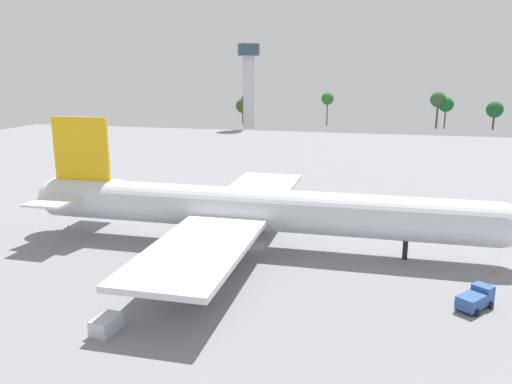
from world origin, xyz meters
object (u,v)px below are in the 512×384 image
(cargo_loader, at_px, (166,206))
(cargo_container_fore, at_px, (106,325))
(cargo_airplane, at_px, (253,210))
(control_tower, at_px, (249,77))
(safety_cone_tail, at_px, (68,226))
(maintenance_van, at_px, (476,298))
(safety_cone_nose, at_px, (495,271))

(cargo_loader, distance_m, cargo_container_fore, 44.10)
(cargo_airplane, relative_size, control_tower, 1.97)
(cargo_loader, relative_size, control_tower, 0.12)
(safety_cone_tail, height_order, control_tower, control_tower)
(maintenance_van, bearing_deg, cargo_container_fore, -158.77)
(cargo_container_fore, distance_m, control_tower, 184.10)
(cargo_container_fore, bearing_deg, cargo_loader, 105.65)
(maintenance_van, height_order, cargo_container_fore, maintenance_van)
(cargo_airplane, xyz_separation_m, cargo_container_fore, (-8.15, -27.93, -4.86))
(cargo_container_fore, xyz_separation_m, safety_cone_tail, (-23.65, 29.36, -0.49))
(safety_cone_tail, bearing_deg, cargo_container_fore, -51.15)
(cargo_loader, bearing_deg, safety_cone_tail, -131.90)
(control_tower, bearing_deg, cargo_container_fore, -80.11)
(cargo_container_fore, bearing_deg, cargo_airplane, 73.73)
(cargo_airplane, distance_m, safety_cone_tail, 32.28)
(safety_cone_tail, bearing_deg, control_tower, 92.94)
(cargo_loader, distance_m, control_tower, 140.63)
(cargo_loader, bearing_deg, control_tower, 98.07)
(cargo_airplane, relative_size, safety_cone_nose, 101.73)
(cargo_container_fore, xyz_separation_m, safety_cone_nose, (40.91, 25.18, -0.45))
(safety_cone_nose, bearing_deg, control_tower, 115.02)
(cargo_airplane, bearing_deg, cargo_loader, 144.06)
(cargo_airplane, bearing_deg, safety_cone_tail, 177.42)
(cargo_container_fore, relative_size, control_tower, 0.09)
(cargo_airplane, xyz_separation_m, safety_cone_tail, (-31.80, 1.43, -5.35))
(cargo_container_fore, xyz_separation_m, control_tower, (-31.41, 180.12, 21.51))
(cargo_loader, xyz_separation_m, safety_cone_tail, (-11.76, -13.10, -0.82))
(cargo_airplane, height_order, cargo_container_fore, cargo_airplane)
(safety_cone_nose, bearing_deg, cargo_container_fore, -148.38)
(maintenance_van, height_order, safety_cone_nose, maintenance_van)
(cargo_loader, xyz_separation_m, safety_cone_nose, (52.80, -17.28, -0.79))
(cargo_airplane, height_order, maintenance_van, cargo_airplane)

